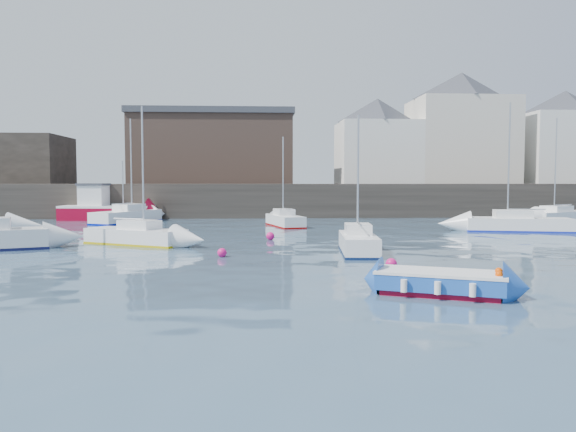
{
  "coord_description": "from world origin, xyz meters",
  "views": [
    {
      "loc": [
        -1.66,
        -16.3,
        3.28
      ],
      "look_at": [
        0.0,
        12.0,
        1.5
      ],
      "focal_mm": 35.0,
      "sensor_mm": 36.0,
      "label": 1
    }
  ],
  "objects": [
    {
      "name": "water",
      "position": [
        0.0,
        0.0,
        0.0
      ],
      "size": [
        220.0,
        220.0,
        0.0
      ],
      "primitive_type": "plane",
      "color": "#2D4760",
      "rests_on": "ground"
    },
    {
      "name": "blue_dinghy",
      "position": [
        3.66,
        -0.6,
        0.38
      ],
      "size": [
        3.94,
        2.86,
        0.69
      ],
      "color": "maroon",
      "rests_on": "ground"
    },
    {
      "name": "land_strip",
      "position": [
        0.0,
        53.0,
        1.4
      ],
      "size": [
        90.0,
        32.0,
        2.8
      ],
      "primitive_type": "cube",
      "color": "#28231E",
      "rests_on": "ground"
    },
    {
      "name": "sailboat_h",
      "position": [
        -11.7,
        28.19,
        0.53
      ],
      "size": [
        4.75,
        6.54,
        8.15
      ],
      "color": "white",
      "rests_on": "ground"
    },
    {
      "name": "buoy_near",
      "position": [
        -3.1,
        7.87,
        0.0
      ],
      "size": [
        0.4,
        0.4,
        0.4
      ],
      "primitive_type": "sphere",
      "color": "#D7126C",
      "rests_on": "ground"
    },
    {
      "name": "fishing_boat",
      "position": [
        -14.33,
        31.53,
        0.95
      ],
      "size": [
        7.73,
        3.66,
        4.94
      ],
      "color": "maroon",
      "rests_on": "ground"
    },
    {
      "name": "sailboat_d",
      "position": [
        15.31,
        19.02,
        0.5
      ],
      "size": [
        6.82,
        3.53,
        8.31
      ],
      "color": "white",
      "rests_on": "ground"
    },
    {
      "name": "bldg_east_d",
      "position": [
        11.0,
        41.5,
        7.36
      ],
      "size": [
        11.14,
        11.14,
        8.95
      ],
      "color": "white",
      "rests_on": "land_strip"
    },
    {
      "name": "sailboat_f",
      "position": [
        0.48,
        23.98,
        0.45
      ],
      "size": [
        2.75,
        5.2,
        6.46
      ],
      "color": "white",
      "rests_on": "ground"
    },
    {
      "name": "bldg_east_a",
      "position": [
        20.0,
        42.0,
        8.81
      ],
      "size": [
        13.36,
        13.36,
        11.8
      ],
      "color": "beige",
      "rests_on": "land_strip"
    },
    {
      "name": "sailboat_b",
      "position": [
        -7.81,
        12.9,
        0.46
      ],
      "size": [
        5.65,
        4.16,
        7.05
      ],
      "color": "white",
      "rests_on": "ground"
    },
    {
      "name": "buoy_mid",
      "position": [
        3.39,
        4.15,
        0.0
      ],
      "size": [
        0.43,
        0.43,
        0.43
      ],
      "primitive_type": "sphere",
      "color": "#D7126C",
      "rests_on": "ground"
    },
    {
      "name": "buoy_far",
      "position": [
        -0.82,
        14.82,
        0.0
      ],
      "size": [
        0.46,
        0.46,
        0.46
      ],
      "primitive_type": "sphere",
      "color": "#D7126C",
      "rests_on": "ground"
    },
    {
      "name": "sailboat_c",
      "position": [
        3.02,
        8.83,
        0.48
      ],
      "size": [
        1.96,
        4.88,
        6.27
      ],
      "color": "white",
      "rests_on": "ground"
    },
    {
      "name": "sailboat_g",
      "position": [
        22.74,
        27.39,
        0.47
      ],
      "size": [
        6.73,
        4.95,
        8.26
      ],
      "color": "white",
      "rests_on": "ground"
    },
    {
      "name": "warehouse",
      "position": [
        -6.0,
        43.0,
        6.62
      ],
      "size": [
        16.4,
        10.4,
        7.6
      ],
      "color": "#3D2D26",
      "rests_on": "land_strip"
    },
    {
      "name": "bldg_east_b",
      "position": [
        31.0,
        41.5,
        7.87
      ],
      "size": [
        11.88,
        11.88,
        9.95
      ],
      "color": "white",
      "rests_on": "land_strip"
    },
    {
      "name": "quay_wall",
      "position": [
        0.0,
        35.0,
        1.5
      ],
      "size": [
        90.0,
        5.0,
        3.0
      ],
      "primitive_type": "cube",
      "color": "#28231E",
      "rests_on": "ground"
    }
  ]
}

